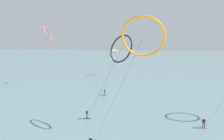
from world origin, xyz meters
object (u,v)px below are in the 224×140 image
(surfer_emerald, at_px, (104,93))
(kite_charcoal, at_px, (121,49))
(kite_coral, at_px, (48,34))
(kite_ivory, at_px, (113,55))
(kite_amber, at_px, (143,37))
(surfer_navy, at_px, (87,115))
(surfer_magenta, at_px, (204,124))

(surfer_emerald, distance_m, kite_charcoal, 21.26)
(surfer_emerald, bearing_deg, kite_coral, -129.40)
(kite_ivory, bearing_deg, kite_amber, 51.34)
(surfer_navy, xyz_separation_m, kite_coral, (-18.79, 25.25, 15.17))
(kite_ivory, xyz_separation_m, kite_coral, (-18.13, -17.15, 7.86))
(kite_charcoal, bearing_deg, kite_ivory, 140.47)
(kite_charcoal, relative_size, kite_amber, 0.88)
(kite_charcoal, height_order, kite_amber, kite_amber)
(kite_charcoal, bearing_deg, surfer_magenta, 42.77)
(surfer_navy, xyz_separation_m, kite_charcoal, (6.33, -1.47, 12.30))
(kite_amber, bearing_deg, kite_ivory, -72.12)
(surfer_navy, height_order, kite_amber, kite_amber)
(surfer_emerald, relative_size, kite_amber, 0.10)
(surfer_navy, distance_m, surfer_magenta, 20.19)
(kite_charcoal, bearing_deg, kite_amber, -26.07)
(kite_amber, bearing_deg, surfer_emerald, -63.21)
(surfer_navy, relative_size, kite_ivory, 0.06)
(kite_amber, relative_size, kite_coral, 0.83)
(surfer_emerald, relative_size, kite_coral, 0.08)
(surfer_navy, bearing_deg, kite_charcoal, -125.06)
(kite_charcoal, xyz_separation_m, kite_ivory, (-6.99, 43.86, -4.99))
(surfer_magenta, bearing_deg, kite_coral, 6.09)
(surfer_navy, distance_m, kite_charcoal, 13.91)
(kite_ivory, height_order, kite_coral, kite_coral)
(kite_amber, relative_size, kite_ivory, 0.59)
(kite_coral, bearing_deg, surfer_navy, -150.54)
(kite_charcoal, distance_m, kite_amber, 8.99)
(kite_ivory, bearing_deg, surfer_navy, 40.96)
(surfer_navy, bearing_deg, surfer_emerald, -24.63)
(surfer_magenta, xyz_separation_m, kite_coral, (-38.95, 26.39, 15.17))
(kite_coral, bearing_deg, surfer_emerald, -125.12)
(surfer_emerald, height_order, kite_ivory, kite_ivory)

